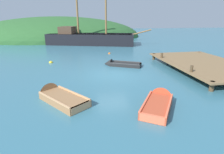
# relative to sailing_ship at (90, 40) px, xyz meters

# --- Properties ---
(ground_plane) EXTENTS (120.00, 120.00, 0.00)m
(ground_plane) POSITION_rel_sailing_ship_xyz_m (0.64, -17.01, -0.62)
(ground_plane) COLOR teal
(dock) EXTENTS (5.93, 9.46, 1.66)m
(dock) POSITION_rel_sailing_ship_xyz_m (8.42, -17.01, -0.09)
(dock) COLOR olive
(dock) RESTS_ON ground
(shore_hill) EXTENTS (37.31, 27.20, 8.92)m
(shore_hill) POSITION_rel_sailing_ship_xyz_m (-6.38, 13.95, -0.62)
(shore_hill) COLOR #2D602D
(shore_hill) RESTS_ON ground
(sailing_ship) EXTENTS (16.40, 8.01, 10.70)m
(sailing_ship) POSITION_rel_sailing_ship_xyz_m (0.00, 0.00, 0.00)
(sailing_ship) COLOR black
(sailing_ship) RESTS_ON ground
(rowboat_outer_left) EXTENTS (2.69, 3.27, 1.11)m
(rowboat_outer_left) POSITION_rel_sailing_ship_xyz_m (1.94, -22.59, -0.49)
(rowboat_outer_left) COLOR #C64C2D
(rowboat_outer_left) RESTS_ON ground
(rowboat_outer_right) EXTENTS (3.49, 2.46, 1.00)m
(rowboat_outer_right) POSITION_rel_sailing_ship_xyz_m (1.72, -14.55, -0.53)
(rowboat_outer_right) COLOR black
(rowboat_outer_right) RESTS_ON ground
(rowboat_portside) EXTENTS (3.13, 3.53, 1.20)m
(rowboat_portside) POSITION_rel_sailing_ship_xyz_m (-3.11, -20.96, -0.49)
(rowboat_portside) COLOR #9E7047
(rowboat_portside) RESTS_ON ground
(buoy_orange) EXTENTS (0.31, 0.31, 0.31)m
(buoy_orange) POSITION_rel_sailing_ship_xyz_m (1.75, -8.66, -0.62)
(buoy_orange) COLOR orange
(buoy_orange) RESTS_ON ground
(buoy_yellow) EXTENTS (0.37, 0.37, 0.37)m
(buoy_yellow) POSITION_rel_sailing_ship_xyz_m (-4.62, -12.26, -0.62)
(buoy_yellow) COLOR yellow
(buoy_yellow) RESTS_ON ground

